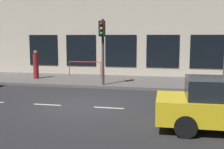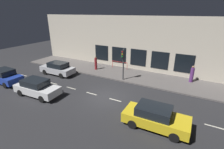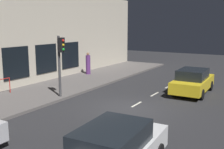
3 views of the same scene
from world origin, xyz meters
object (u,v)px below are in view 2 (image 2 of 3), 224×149
object	(u,v)px
pedestrian_0	(192,75)
traffic_light	(123,59)
parked_car_0	(37,87)
parked_car_2	(155,117)
parked_car_3	(5,76)
parked_car_1	(58,68)
pedestrian_1	(96,63)

from	to	relation	value
pedestrian_0	traffic_light	bearing A→B (deg)	152.28
parked_car_0	parked_car_2	distance (m)	11.11
parked_car_3	pedestrian_0	xyz separation A→B (m)	(9.80, -18.19, 0.23)
parked_car_1	parked_car_3	bearing A→B (deg)	146.36
parked_car_2	parked_car_3	world-z (taller)	same
parked_car_2	parked_car_1	bearing A→B (deg)	-108.80
parked_car_1	parked_car_2	distance (m)	14.23
traffic_light	pedestrian_1	world-z (taller)	traffic_light
traffic_light	pedestrian_0	xyz separation A→B (m)	(3.10, -6.96, -1.56)
parked_car_0	parked_car_2	xyz separation A→B (m)	(0.68, -11.09, 0.00)
parked_car_1	pedestrian_1	world-z (taller)	pedestrian_1
parked_car_0	pedestrian_0	size ratio (longest dim) A/B	2.42
traffic_light	parked_car_0	xyz separation A→B (m)	(-6.98, 5.70, -1.78)
traffic_light	parked_car_1	distance (m)	8.57
parked_car_1	pedestrian_0	bearing A→B (deg)	-72.61
parked_car_0	pedestrian_0	distance (m)	16.18
parked_car_1	parked_car_2	world-z (taller)	same
parked_car_0	parked_car_2	size ratio (longest dim) A/B	1.02
parked_car_0	parked_car_2	world-z (taller)	same
parked_car_1	pedestrian_1	bearing A→B (deg)	-45.25
parked_car_0	pedestrian_0	xyz separation A→B (m)	(10.07, -12.67, 0.22)
traffic_light	pedestrian_1	bearing A→B (deg)	71.28
parked_car_3	pedestrian_1	world-z (taller)	pedestrian_1
traffic_light	parked_car_2	distance (m)	8.47
parked_car_3	pedestrian_0	bearing A→B (deg)	119.36
parked_car_1	pedestrian_0	world-z (taller)	pedestrian_0
parked_car_1	pedestrian_1	size ratio (longest dim) A/B	2.51
pedestrian_1	pedestrian_0	bearing A→B (deg)	74.59
parked_car_1	pedestrian_0	size ratio (longest dim) A/B	2.39
traffic_light	pedestrian_1	xyz separation A→B (m)	(1.60, 4.73, -1.59)
traffic_light	parked_car_2	world-z (taller)	traffic_light
parked_car_0	parked_car_1	bearing A→B (deg)	-157.18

